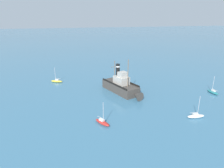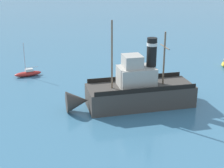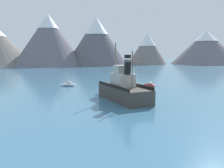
% 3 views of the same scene
% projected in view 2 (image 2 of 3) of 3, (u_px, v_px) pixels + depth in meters
% --- Properties ---
extents(ground_plane, '(600.00, 600.00, 0.00)m').
position_uv_depth(ground_plane, '(134.00, 103.00, 40.07)').
color(ground_plane, teal).
extents(old_tugboat, '(8.31, 14.67, 9.90)m').
position_uv_depth(old_tugboat, '(135.00, 91.00, 38.72)').
color(old_tugboat, '#423D38').
rests_on(old_tugboat, ground).
extents(sailboat_red, '(2.89, 3.83, 4.90)m').
position_uv_depth(sailboat_red, '(28.00, 73.00, 49.19)').
color(sailboat_red, '#B22823').
rests_on(sailboat_red, ground).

